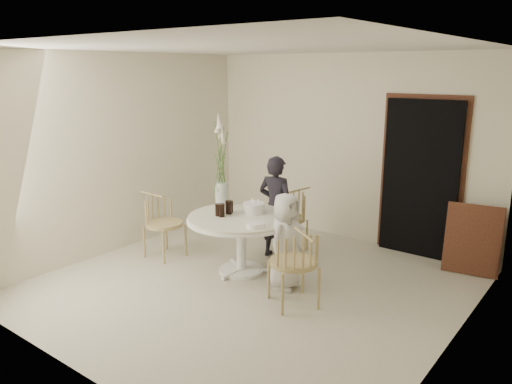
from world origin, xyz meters
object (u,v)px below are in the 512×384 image
Objects in this scene: chair_right at (298,258)px; birthday_cake at (254,208)px; chair_far at (293,211)px; chair_left at (158,216)px; boy at (286,241)px; flower_vase at (221,171)px; table at (241,225)px; girl at (276,207)px.

chair_right is 1.24m from birthday_cake.
chair_far is 0.95× the size of chair_right.
chair_left is 3.13× the size of birthday_cake.
chair_right is at bearing -134.47° from boy.
chair_far is at bearing 59.14° from flower_vase.
chair_far is at bearing 90.89° from birthday_cake.
girl reaches higher than table.
chair_far is 0.46m from girl.
table is 0.69m from girl.
birthday_cake is 0.68m from flower_vase.
boy is at bearing 125.79° from girl.
chair_left is 0.62× the size of girl.
flower_vase is at bearing 177.37° from birthday_cake.
flower_vase reaches higher than girl.
boy is at bearing -83.75° from chair_left.
flower_vase is (-0.55, 0.03, 0.40)m from birthday_cake.
flower_vase reaches higher than chair_far.
girl is 0.88m from flower_vase.
boy reaches higher than table.
chair_right is at bearing -21.54° from flower_vase.
boy reaches higher than chair_left.
flower_vase is at bearing -77.51° from chair_right.
chair_far is 0.96m from birthday_cake.
girl is at bearing -80.85° from chair_far.
table is 1.29m from chair_left.
table is at bearing 80.89° from girl.
chair_left is 1.97m from boy.
table is 0.80m from flower_vase.
birthday_cake is (0.05, 0.19, 0.18)m from table.
chair_far is 0.70× the size of flower_vase.
chair_left is (-1.30, -1.34, 0.01)m from chair_far.
birthday_cake is (-0.64, 0.24, 0.23)m from boy.
boy reaches higher than chair_far.
birthday_cake is at bearing -85.96° from chair_right.
girl is (-1.07, 1.10, 0.12)m from chair_right.
boy is at bearing -97.89° from chair_right.
table is 1.56× the size of chair_left.
flower_vase reaches higher than birthday_cake.
chair_right is at bearing -20.73° from table.
boy is at bearing -3.97° from table.
chair_right is 0.64× the size of girl.
chair_left reaches higher than table.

